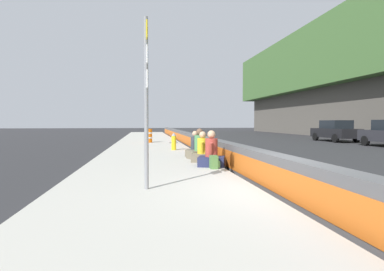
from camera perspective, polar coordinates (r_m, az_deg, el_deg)
ground_plane at (r=6.99m, az=16.30°, el=-10.56°), size 160.00×160.00×0.00m
sidewalk_strip at (r=6.36m, az=-6.38°, el=-11.11°), size 80.00×4.40×0.14m
jersey_barrier at (r=6.90m, az=16.32°, el=-7.13°), size 76.00×0.45×0.85m
route_sign_post at (r=6.80m, az=-8.14°, el=8.10°), size 0.44×0.09×3.60m
fire_hydrant at (r=16.27m, az=-3.28°, el=-1.02°), size 0.26×0.46×0.88m
seated_person_foreground at (r=10.27m, az=3.48°, el=-3.50°), size 0.91×0.99×1.15m
seated_person_middle at (r=11.41m, az=1.90°, el=-3.01°), size 0.83×0.92×1.09m
seated_person_rear at (r=12.32m, az=1.37°, el=-2.48°), size 0.89×0.98×1.17m
seated_person_far at (r=13.30m, az=0.54°, el=-2.29°), size 0.81×0.89×1.05m
backpack at (r=9.78m, az=3.97°, el=-4.78°), size 0.32×0.28×0.40m
construction_barrel at (r=22.43m, az=-7.80°, el=-0.02°), size 0.54×0.54×0.95m
parked_car_fourth at (r=28.13m, az=24.21°, el=0.77°), size 4.51×1.96×1.71m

